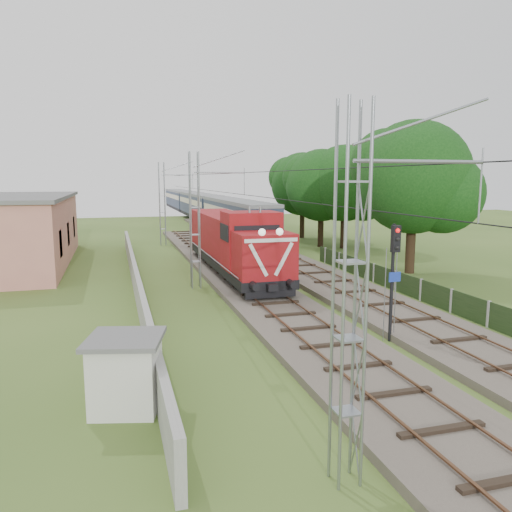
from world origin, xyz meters
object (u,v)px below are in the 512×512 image
object	(u,v)px
signal_post	(394,262)
coach_rake	(200,204)
relay_hut	(126,372)
locomotive	(232,241)

from	to	relation	value
signal_post	coach_rake	bearing A→B (deg)	87.93
signal_post	relay_hut	distance (m)	10.98
signal_post	relay_hut	world-z (taller)	signal_post
coach_rake	signal_post	bearing A→B (deg)	-92.07
coach_rake	relay_hut	xyz separation A→B (m)	(-12.40, -61.33, -1.50)
locomotive	relay_hut	bearing A→B (deg)	-111.82
signal_post	relay_hut	bearing A→B (deg)	-163.12
coach_rake	relay_hut	world-z (taller)	coach_rake
locomotive	coach_rake	size ratio (longest dim) A/B	0.26
coach_rake	locomotive	bearing A→B (deg)	-96.66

